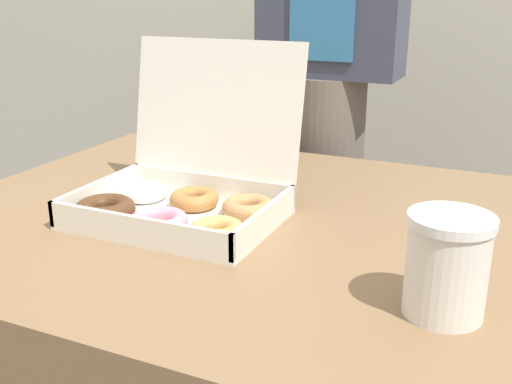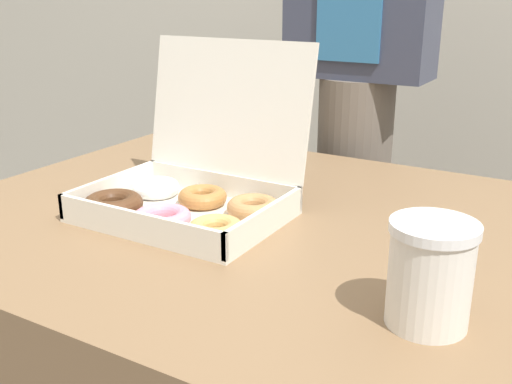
# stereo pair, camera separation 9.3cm
# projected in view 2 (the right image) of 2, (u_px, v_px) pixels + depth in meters

# --- Properties ---
(donut_box) EXTENTS (0.34, 0.30, 0.29)m
(donut_box) POSITION_uv_depth(u_px,v_px,m) (188.00, 190.00, 1.05)
(donut_box) COLOR silver
(donut_box) RESTS_ON table
(coffee_cup) EXTENTS (0.10, 0.10, 0.13)m
(coffee_cup) POSITION_uv_depth(u_px,v_px,m) (430.00, 274.00, 0.69)
(coffee_cup) COLOR silver
(coffee_cup) RESTS_ON table
(person_customer) EXTENTS (0.35, 0.20, 1.73)m
(person_customer) POSITION_uv_depth(u_px,v_px,m) (359.00, 68.00, 1.50)
(person_customer) COLOR #665B51
(person_customer) RESTS_ON ground_plane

